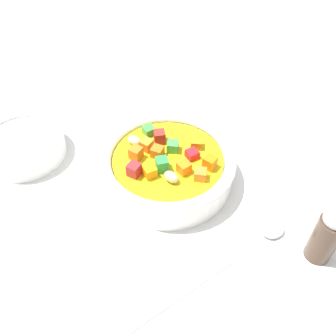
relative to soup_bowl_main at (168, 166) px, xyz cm
name	(u,v)px	position (x,y,z in cm)	size (l,w,h in cm)	color
ground_plane	(168,183)	(0.01, -0.01, -3.60)	(140.00, 140.00, 2.00)	silver
soup_bowl_main	(168,166)	(0.00, 0.00, 0.00)	(17.93, 17.93, 5.70)	white
spoon	(224,263)	(-9.97, -10.94, -2.12)	(19.45, 13.38, 1.08)	silver
side_bowl_small	(24,145)	(-3.33, 21.08, -0.67)	(11.69, 11.69, 3.72)	white
pepper_shaker	(328,234)	(-4.50, -20.62, 1.71)	(3.03, 3.03, 8.67)	#4C3828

